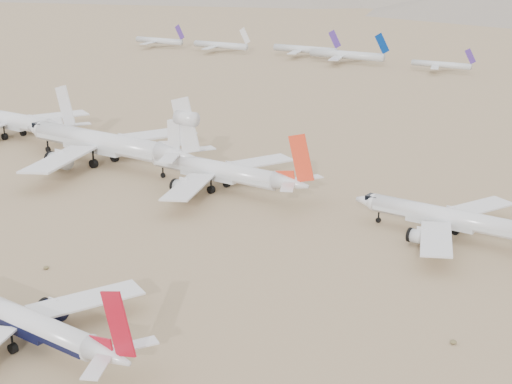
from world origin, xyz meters
TOP-DOWN VIEW (x-y plane):
  - ground at (0.00, 0.00)m, footprint 7000.00×7000.00m
  - main_airliner at (-10.26, -4.57)m, footprint 39.15×38.24m
  - row2_gold_tail at (23.20, 70.47)m, footprint 41.23×40.32m
  - row2_orange_tail at (-33.72, 68.98)m, footprint 47.71×46.67m
  - row2_white_trijet at (-72.33, 69.08)m, footprint 61.27×59.88m
  - row2_white_twin at (-120.02, 74.83)m, footprint 53.17×52.03m

SIDE VIEW (x-z plane):
  - ground at x=0.00m, z-range 0.00..0.00m
  - main_airliner at x=-10.26m, z-range -3.11..10.71m
  - row2_gold_tail at x=23.20m, z-range -3.23..11.44m
  - row2_orange_tail at x=-33.72m, z-range -3.73..13.28m
  - row2_white_twin at x=-120.02m, z-range -4.15..14.85m
  - row2_white_trijet at x=-72.33m, z-range -4.57..17.14m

